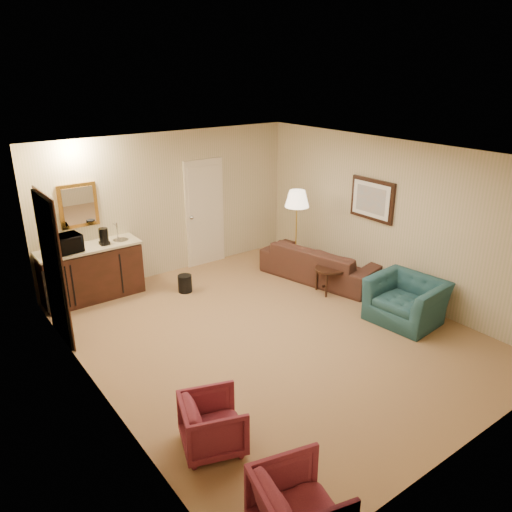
{
  "coord_description": "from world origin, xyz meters",
  "views": [
    {
      "loc": [
        -3.98,
        -5.02,
        3.68
      ],
      "look_at": [
        0.1,
        0.5,
        1.04
      ],
      "focal_mm": 35.0,
      "sensor_mm": 36.0,
      "label": 1
    }
  ],
  "objects_px": {
    "wetbar_cabinet": "(92,272)",
    "sofa": "(320,257)",
    "floor_lamp": "(296,234)",
    "coffee_maker": "(104,237)",
    "microwave": "(64,242)",
    "rose_chair_near": "(213,421)",
    "waste_bin": "(185,284)",
    "rose_chair_far": "(300,506)",
    "coffee_table": "(335,278)",
    "teal_armchair": "(407,294)"
  },
  "relations": [
    {
      "from": "sofa",
      "to": "coffee_table",
      "type": "xyz_separation_m",
      "value": [
        -0.15,
        -0.54,
        -0.19
      ]
    },
    {
      "from": "floor_lamp",
      "to": "waste_bin",
      "type": "distance_m",
      "value": 2.19
    },
    {
      "from": "wetbar_cabinet",
      "to": "coffee_table",
      "type": "distance_m",
      "value": 4.1
    },
    {
      "from": "sofa",
      "to": "microwave",
      "type": "height_order",
      "value": "microwave"
    },
    {
      "from": "wetbar_cabinet",
      "to": "rose_chair_near",
      "type": "distance_m",
      "value": 4.2
    },
    {
      "from": "teal_armchair",
      "to": "rose_chair_near",
      "type": "xyz_separation_m",
      "value": [
        -3.8,
        -0.57,
        -0.14
      ]
    },
    {
      "from": "waste_bin",
      "to": "microwave",
      "type": "distance_m",
      "value": 2.08
    },
    {
      "from": "rose_chair_near",
      "to": "waste_bin",
      "type": "xyz_separation_m",
      "value": [
        1.6,
        3.49,
        -0.17
      ]
    },
    {
      "from": "teal_armchair",
      "to": "rose_chair_near",
      "type": "distance_m",
      "value": 3.84
    },
    {
      "from": "coffee_maker",
      "to": "wetbar_cabinet",
      "type": "bearing_deg",
      "value": 145.76
    },
    {
      "from": "rose_chair_near",
      "to": "rose_chair_far",
      "type": "bearing_deg",
      "value": -160.97
    },
    {
      "from": "wetbar_cabinet",
      "to": "rose_chair_near",
      "type": "bearing_deg",
      "value": -93.42
    },
    {
      "from": "sofa",
      "to": "waste_bin",
      "type": "distance_m",
      "value": 2.47
    },
    {
      "from": "floor_lamp",
      "to": "microwave",
      "type": "relative_size",
      "value": 3.2
    },
    {
      "from": "floor_lamp",
      "to": "rose_chair_far",
      "type": "bearing_deg",
      "value": -130.32
    },
    {
      "from": "sofa",
      "to": "microwave",
      "type": "relative_size",
      "value": 4.25
    },
    {
      "from": "wetbar_cabinet",
      "to": "rose_chair_far",
      "type": "height_order",
      "value": "wetbar_cabinet"
    },
    {
      "from": "sofa",
      "to": "floor_lamp",
      "type": "height_order",
      "value": "floor_lamp"
    },
    {
      "from": "rose_chair_far",
      "to": "floor_lamp",
      "type": "bearing_deg",
      "value": -26.37
    },
    {
      "from": "rose_chair_near",
      "to": "sofa",
      "type": "bearing_deg",
      "value": -37.8
    },
    {
      "from": "coffee_table",
      "to": "teal_armchair",
      "type": "bearing_deg",
      "value": -85.95
    },
    {
      "from": "teal_armchair",
      "to": "coffee_maker",
      "type": "distance_m",
      "value": 4.89
    },
    {
      "from": "teal_armchair",
      "to": "floor_lamp",
      "type": "relative_size",
      "value": 0.64
    },
    {
      "from": "rose_chair_far",
      "to": "coffee_maker",
      "type": "bearing_deg",
      "value": 8.75
    },
    {
      "from": "wetbar_cabinet",
      "to": "sofa",
      "type": "xyz_separation_m",
      "value": [
        3.6,
        -1.67,
        -0.04
      ]
    },
    {
      "from": "wetbar_cabinet",
      "to": "teal_armchair",
      "type": "relative_size",
      "value": 1.58
    },
    {
      "from": "microwave",
      "to": "floor_lamp",
      "type": "bearing_deg",
      "value": -24.85
    },
    {
      "from": "floor_lamp",
      "to": "rose_chair_near",
      "type": "bearing_deg",
      "value": -141.03
    },
    {
      "from": "teal_armchair",
      "to": "coffee_maker",
      "type": "bearing_deg",
      "value": -143.11
    },
    {
      "from": "sofa",
      "to": "rose_chair_far",
      "type": "distance_m",
      "value": 5.44
    },
    {
      "from": "wetbar_cabinet",
      "to": "waste_bin",
      "type": "height_order",
      "value": "wetbar_cabinet"
    },
    {
      "from": "microwave",
      "to": "coffee_maker",
      "type": "xyz_separation_m",
      "value": [
        0.64,
        0.0,
        -0.03
      ]
    },
    {
      "from": "rose_chair_near",
      "to": "coffee_maker",
      "type": "distance_m",
      "value": 4.21
    },
    {
      "from": "rose_chair_near",
      "to": "coffee_table",
      "type": "xyz_separation_m",
      "value": [
        3.7,
        1.98,
        -0.08
      ]
    },
    {
      "from": "coffee_maker",
      "to": "sofa",
      "type": "bearing_deg",
      "value": -43.15
    },
    {
      "from": "waste_bin",
      "to": "rose_chair_near",
      "type": "bearing_deg",
      "value": -114.62
    },
    {
      "from": "rose_chair_far",
      "to": "floor_lamp",
      "type": "relative_size",
      "value": 0.43
    },
    {
      "from": "rose_chair_near",
      "to": "coffee_maker",
      "type": "height_order",
      "value": "coffee_maker"
    },
    {
      "from": "sofa",
      "to": "rose_chair_near",
      "type": "xyz_separation_m",
      "value": [
        -3.85,
        -2.52,
        -0.11
      ]
    },
    {
      "from": "teal_armchair",
      "to": "coffee_table",
      "type": "height_order",
      "value": "teal_armchair"
    },
    {
      "from": "rose_chair_far",
      "to": "microwave",
      "type": "height_order",
      "value": "microwave"
    },
    {
      "from": "coffee_table",
      "to": "coffee_maker",
      "type": "bearing_deg",
      "value": 146.32
    },
    {
      "from": "teal_armchair",
      "to": "waste_bin",
      "type": "bearing_deg",
      "value": -149.11
    },
    {
      "from": "floor_lamp",
      "to": "coffee_maker",
      "type": "bearing_deg",
      "value": 158.81
    },
    {
      "from": "sofa",
      "to": "coffee_maker",
      "type": "bearing_deg",
      "value": 50.51
    },
    {
      "from": "sofa",
      "to": "rose_chair_near",
      "type": "height_order",
      "value": "sofa"
    },
    {
      "from": "rose_chair_near",
      "to": "coffee_maker",
      "type": "xyz_separation_m",
      "value": [
        0.5,
        4.12,
        0.74
      ]
    },
    {
      "from": "coffee_table",
      "to": "sofa",
      "type": "bearing_deg",
      "value": 74.36
    },
    {
      "from": "wetbar_cabinet",
      "to": "rose_chair_far",
      "type": "relative_size",
      "value": 2.32
    },
    {
      "from": "rose_chair_near",
      "to": "coffee_maker",
      "type": "bearing_deg",
      "value": 12.16
    }
  ]
}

